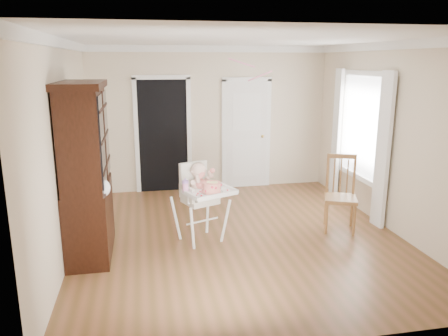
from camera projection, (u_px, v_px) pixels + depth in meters
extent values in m
plane|color=brown|center=(239.00, 236.00, 6.21)|extent=(5.00, 5.00, 0.00)
plane|color=white|center=(240.00, 39.00, 5.57)|extent=(5.00, 5.00, 0.00)
plane|color=beige|center=(210.00, 119.00, 8.27)|extent=(4.50, 0.00, 4.50)
plane|color=beige|center=(65.00, 149.00, 5.48)|extent=(0.00, 5.00, 5.00)
plane|color=beige|center=(391.00, 138.00, 6.30)|extent=(0.00, 5.00, 5.00)
cube|color=black|center=(163.00, 136.00, 8.17)|extent=(0.90, 0.03, 2.10)
cube|color=white|center=(137.00, 137.00, 8.07)|extent=(0.08, 0.05, 2.18)
cube|color=white|center=(189.00, 136.00, 8.25)|extent=(0.08, 0.05, 2.18)
cube|color=white|center=(161.00, 77.00, 7.90)|extent=(1.06, 0.05, 0.08)
cube|color=white|center=(246.00, 135.00, 8.46)|extent=(0.80, 0.05, 2.05)
cube|color=white|center=(224.00, 136.00, 8.38)|extent=(0.08, 0.05, 2.13)
cube|color=white|center=(268.00, 134.00, 8.54)|extent=(0.08, 0.05, 2.13)
sphere|color=gold|center=(263.00, 136.00, 8.49)|extent=(0.06, 0.06, 0.06)
cube|color=white|center=(363.00, 126.00, 7.05)|extent=(0.02, 1.20, 1.60)
cube|color=white|center=(366.00, 73.00, 6.84)|extent=(0.06, 1.36, 0.08)
cube|color=white|center=(383.00, 151.00, 6.35)|extent=(0.08, 0.28, 2.30)
cube|color=white|center=(337.00, 134.00, 7.84)|extent=(0.08, 0.28, 2.30)
cylinder|color=white|center=(192.00, 229.00, 5.68)|extent=(0.10, 0.17, 0.64)
cylinder|color=white|center=(225.00, 222.00, 5.95)|extent=(0.17, 0.10, 0.64)
cylinder|color=white|center=(176.00, 219.00, 6.06)|extent=(0.17, 0.10, 0.64)
cylinder|color=white|center=(208.00, 212.00, 6.33)|extent=(0.10, 0.17, 0.64)
cylinder|color=white|center=(202.00, 221.00, 5.96)|extent=(0.47, 0.21, 0.03)
cube|color=silver|center=(200.00, 200.00, 5.93)|extent=(0.52, 0.51, 0.09)
cube|color=silver|center=(187.00, 193.00, 5.80)|extent=(0.18, 0.35, 0.19)
cube|color=silver|center=(213.00, 188.00, 6.01)|extent=(0.18, 0.35, 0.19)
cube|color=silver|center=(193.00, 179.00, 6.02)|extent=(0.40, 0.22, 0.47)
cube|color=white|center=(210.00, 193.00, 5.69)|extent=(0.72, 0.63, 0.03)
cube|color=white|center=(219.00, 195.00, 5.51)|extent=(0.57, 0.26, 0.04)
ellipsoid|color=beige|center=(199.00, 188.00, 5.92)|extent=(0.29, 0.27, 0.30)
sphere|color=beige|center=(199.00, 170.00, 5.86)|extent=(0.27, 0.27, 0.21)
sphere|color=red|center=(201.00, 184.00, 5.85)|extent=(0.15, 0.15, 0.15)
sphere|color=red|center=(200.00, 176.00, 5.79)|extent=(0.08, 0.08, 0.08)
sphere|color=red|center=(212.00, 171.00, 5.88)|extent=(0.07, 0.07, 0.07)
cylinder|color=silver|center=(212.00, 192.00, 5.65)|extent=(0.30, 0.30, 0.01)
cylinder|color=#E32851|center=(212.00, 187.00, 5.64)|extent=(0.23, 0.23, 0.13)
cylinder|color=#F2E08C|center=(214.00, 183.00, 5.62)|extent=(0.10, 0.10, 0.02)
cylinder|color=pink|center=(185.00, 188.00, 5.65)|extent=(0.08, 0.08, 0.12)
cylinder|color=#9B6AB9|center=(185.00, 182.00, 5.63)|extent=(0.08, 0.08, 0.03)
cone|color=#9B6AB9|center=(185.00, 179.00, 5.62)|extent=(0.03, 0.03, 0.04)
cube|color=black|center=(90.00, 219.00, 5.59)|extent=(0.51, 1.22, 0.91)
cube|color=black|center=(84.00, 137.00, 5.33)|extent=(0.47, 1.22, 1.22)
cube|color=black|center=(102.00, 141.00, 5.09)|extent=(0.02, 0.53, 1.07)
cube|color=black|center=(106.00, 133.00, 5.67)|extent=(0.02, 0.53, 1.07)
cube|color=black|center=(80.00, 85.00, 5.18)|extent=(0.55, 1.30, 0.08)
ellipsoid|color=white|center=(102.00, 188.00, 5.16)|extent=(0.20, 0.16, 0.22)
cube|color=brown|center=(340.00, 199.00, 6.33)|extent=(0.58, 0.58, 0.05)
cylinder|color=brown|center=(326.00, 218.00, 6.24)|extent=(0.04, 0.04, 0.48)
cylinder|color=brown|center=(354.00, 220.00, 6.17)|extent=(0.04, 0.04, 0.48)
cylinder|color=brown|center=(325.00, 209.00, 6.61)|extent=(0.04, 0.04, 0.48)
cylinder|color=brown|center=(352.00, 211.00, 6.54)|extent=(0.04, 0.04, 0.48)
cylinder|color=brown|center=(327.00, 174.00, 6.49)|extent=(0.04, 0.04, 0.62)
cylinder|color=brown|center=(354.00, 175.00, 6.42)|extent=(0.04, 0.04, 0.62)
cube|color=brown|center=(342.00, 156.00, 6.39)|extent=(0.39, 0.19, 0.06)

